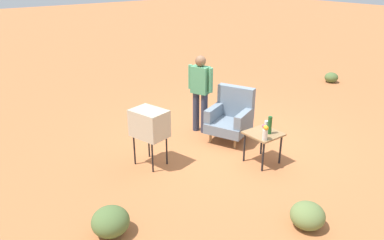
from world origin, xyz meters
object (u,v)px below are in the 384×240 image
at_px(bottle_wine_green, 270,125).
at_px(person_standing, 200,89).
at_px(tv_on_stand, 149,124).
at_px(flower_vase, 265,132).
at_px(side_table, 263,137).
at_px(bottle_short_clear, 266,126).
at_px(armchair, 231,116).

bearing_deg(bottle_wine_green, person_standing, -177.40).
relative_size(tv_on_stand, flower_vase, 3.89).
xyz_separation_m(side_table, bottle_wine_green, (0.08, 0.05, 0.24)).
bearing_deg(side_table, tv_on_stand, -125.32).
bearing_deg(bottle_wine_green, flower_vase, -63.95).
relative_size(person_standing, bottle_wine_green, 5.12).
relative_size(side_table, flower_vase, 2.19).
distance_m(tv_on_stand, bottle_wine_green, 2.07).
height_order(bottle_short_clear, bottle_wine_green, bottle_wine_green).
height_order(bottle_wine_green, flower_vase, bottle_wine_green).
bearing_deg(tv_on_stand, person_standing, 110.67).
height_order(side_table, tv_on_stand, tv_on_stand).
height_order(armchair, person_standing, person_standing).
relative_size(tv_on_stand, bottle_short_clear, 5.15).
xyz_separation_m(person_standing, bottle_wine_green, (1.83, 0.08, -0.20)).
bearing_deg(bottle_wine_green, armchair, 171.43).
relative_size(tv_on_stand, person_standing, 0.63).
bearing_deg(bottle_short_clear, armchair, 171.93).
bearing_deg(person_standing, bottle_wine_green, 2.60).
relative_size(armchair, bottle_short_clear, 5.30).
distance_m(armchair, bottle_short_clear, 1.08).
bearing_deg(side_table, bottle_short_clear, 106.07).
bearing_deg(bottle_short_clear, person_standing, -176.43).
xyz_separation_m(armchair, flower_vase, (1.28, -0.42, 0.23)).
distance_m(bottle_short_clear, bottle_wine_green, 0.12).
bearing_deg(tv_on_stand, bottle_short_clear, 56.41).
relative_size(side_table, bottle_wine_green, 1.81).
xyz_separation_m(bottle_wine_green, flower_vase, (0.12, -0.25, -0.01)).
height_order(person_standing, flower_vase, person_standing).
bearing_deg(flower_vase, person_standing, 175.20).
height_order(tv_on_stand, person_standing, person_standing).
xyz_separation_m(armchair, person_standing, (-0.67, -0.26, 0.44)).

